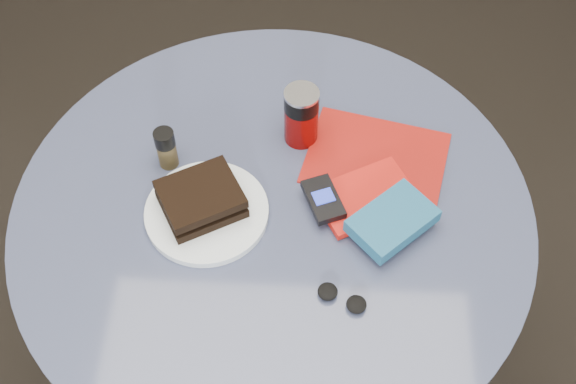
# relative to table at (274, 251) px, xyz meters

# --- Properties ---
(ground) EXTENTS (4.00, 4.00, 0.00)m
(ground) POSITION_rel_table_xyz_m (0.00, 0.00, -0.59)
(ground) COLOR black
(ground) RESTS_ON ground
(table) EXTENTS (1.00, 1.00, 0.75)m
(table) POSITION_rel_table_xyz_m (0.00, 0.00, 0.00)
(table) COLOR black
(table) RESTS_ON ground
(plate) EXTENTS (0.31, 0.31, 0.01)m
(plate) POSITION_rel_table_xyz_m (-0.12, -0.02, 0.17)
(plate) COLOR white
(plate) RESTS_ON table
(sandwich) EXTENTS (0.18, 0.17, 0.05)m
(sandwich) POSITION_rel_table_xyz_m (-0.13, -0.02, 0.20)
(sandwich) COLOR black
(sandwich) RESTS_ON plate
(soda_can) EXTENTS (0.08, 0.08, 0.13)m
(soda_can) POSITION_rel_table_xyz_m (0.05, 0.18, 0.23)
(soda_can) COLOR #610604
(soda_can) RESTS_ON table
(pepper_grinder) EXTENTS (0.04, 0.04, 0.09)m
(pepper_grinder) POSITION_rel_table_xyz_m (-0.21, 0.09, 0.21)
(pepper_grinder) COLOR #40351B
(pepper_grinder) RESTS_ON table
(magazine) EXTENTS (0.31, 0.26, 0.00)m
(magazine) POSITION_rel_table_xyz_m (0.20, 0.13, 0.17)
(magazine) COLOR maroon
(magazine) RESTS_ON table
(red_book) EXTENTS (0.22, 0.19, 0.02)m
(red_book) POSITION_rel_table_xyz_m (0.18, 0.02, 0.18)
(red_book) COLOR #A9130D
(red_book) RESTS_ON magazine
(novel) EXTENTS (0.18, 0.18, 0.03)m
(novel) POSITION_rel_table_xyz_m (0.22, -0.04, 0.20)
(novel) COLOR navy
(novel) RESTS_ON red_book
(mp3_player) EXTENTS (0.09, 0.11, 0.02)m
(mp3_player) POSITION_rel_table_xyz_m (0.10, 0.00, 0.19)
(mp3_player) COLOR black
(mp3_player) RESTS_ON red_book
(headphones) EXTENTS (0.10, 0.07, 0.02)m
(headphones) POSITION_rel_table_xyz_m (0.13, -0.19, 0.17)
(headphones) COLOR black
(headphones) RESTS_ON table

